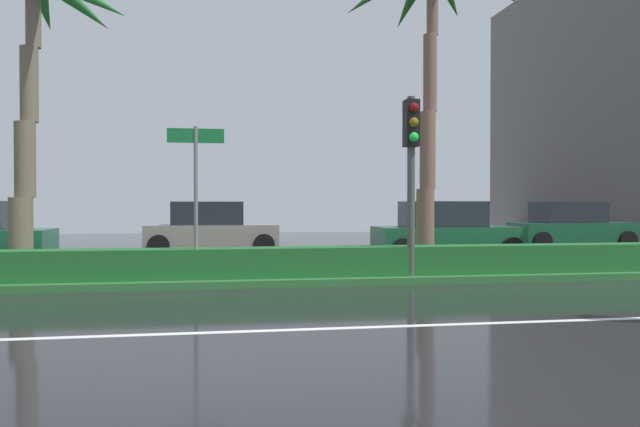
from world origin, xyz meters
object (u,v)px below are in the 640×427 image
traffic_signal_median_right (411,152)px  street_name_sign (196,181)px  car_in_traffic_third (445,231)px  car_in_traffic_fourth (570,226)px  car_in_traffic_second (211,229)px  palm_tree_mid_left (33,12)px

traffic_signal_median_right → street_name_sign: 4.40m
car_in_traffic_third → car_in_traffic_fourth: size_ratio=1.00×
car_in_traffic_second → car_in_traffic_third: 7.65m
car_in_traffic_fourth → palm_tree_mid_left: bearing=-158.6°
car_in_traffic_second → car_in_traffic_fourth: (13.01, 0.07, 0.00)m
car_in_traffic_third → street_name_sign: bearing=-143.5°
street_name_sign → car_in_traffic_fourth: street_name_sign is taller
street_name_sign → car_in_traffic_second: (0.20, 8.45, -1.25)m
palm_tree_mid_left → car_in_traffic_second: bearing=60.1°
car_in_traffic_second → traffic_signal_median_right: bearing=-64.2°
palm_tree_mid_left → street_name_sign: 5.48m
palm_tree_mid_left → traffic_signal_median_right: (7.88, -2.08, -3.10)m
street_name_sign → car_in_traffic_fourth: (13.21, 8.52, -1.25)m
traffic_signal_median_right → car_in_traffic_second: traffic_signal_median_right is taller
traffic_signal_median_right → street_name_sign: size_ratio=1.23×
car_in_traffic_third → car_in_traffic_second: bearing=155.8°
traffic_signal_median_right → car_in_traffic_second: bearing=115.8°
palm_tree_mid_left → car_in_traffic_fourth: palm_tree_mid_left is taller
car_in_traffic_second → car_in_traffic_fourth: 13.01m
street_name_sign → car_in_traffic_second: bearing=88.6°
traffic_signal_median_right → palm_tree_mid_left: bearing=165.2°
car_in_traffic_third → traffic_signal_median_right: bearing=-117.5°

